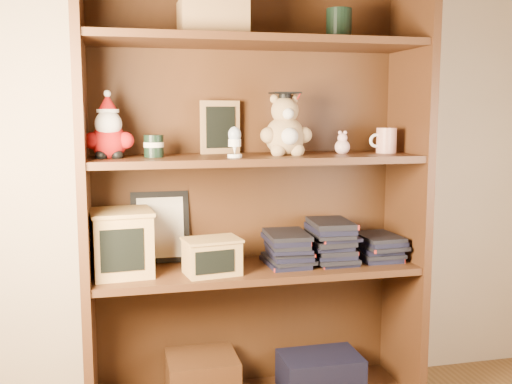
{
  "coord_description": "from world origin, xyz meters",
  "views": [
    {
      "loc": [
        -0.44,
        -0.73,
        1.11
      ],
      "look_at": [
        0.04,
        1.3,
        0.82
      ],
      "focal_mm": 42.0,
      "sensor_mm": 36.0,
      "label": 1
    }
  ],
  "objects_px": {
    "bookcase": "(252,201)",
    "grad_teddy_bear": "(285,130)",
    "treats_box": "(122,242)",
    "teacher_mug": "(386,140)"
  },
  "relations": [
    {
      "from": "bookcase",
      "to": "grad_teddy_bear",
      "type": "bearing_deg",
      "value": -28.3
    },
    {
      "from": "bookcase",
      "to": "treats_box",
      "type": "relative_size",
      "value": 7.21
    },
    {
      "from": "teacher_mug",
      "to": "grad_teddy_bear",
      "type": "bearing_deg",
      "value": -178.99
    },
    {
      "from": "grad_teddy_bear",
      "to": "treats_box",
      "type": "bearing_deg",
      "value": 179.41
    },
    {
      "from": "bookcase",
      "to": "grad_teddy_bear",
      "type": "relative_size",
      "value": 7.04
    },
    {
      "from": "bookcase",
      "to": "treats_box",
      "type": "bearing_deg",
      "value": -173.69
    },
    {
      "from": "bookcase",
      "to": "teacher_mug",
      "type": "bearing_deg",
      "value": -5.84
    },
    {
      "from": "bookcase",
      "to": "treats_box",
      "type": "xyz_separation_m",
      "value": [
        -0.47,
        -0.05,
        -0.12
      ]
    },
    {
      "from": "treats_box",
      "to": "grad_teddy_bear",
      "type": "bearing_deg",
      "value": -0.59
    },
    {
      "from": "grad_teddy_bear",
      "to": "teacher_mug",
      "type": "distance_m",
      "value": 0.39
    }
  ]
}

